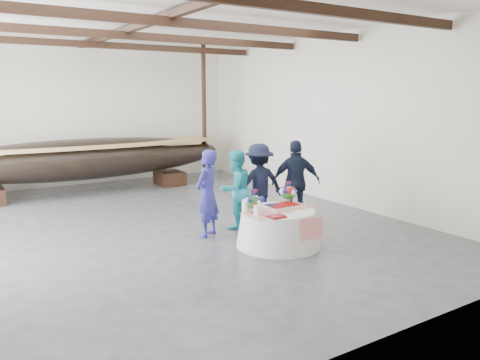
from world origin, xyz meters
TOP-DOWN VIEW (x-y plane):
  - floor at (0.00, 0.00)m, footprint 10.00×12.00m
  - wall_back at (0.00, 6.00)m, footprint 10.00×0.02m
  - wall_front at (0.00, -6.00)m, footprint 10.00×0.02m
  - wall_right at (5.00, 0.00)m, footprint 0.02×12.00m
  - ceiling at (0.00, 0.00)m, footprint 10.00×12.00m
  - pavilion_structure at (0.00, 0.76)m, footprint 9.80×11.76m
  - longboat_display at (-0.41, 4.37)m, footprint 8.71×1.74m
  - banquet_table at (1.47, -2.49)m, footprint 1.64×1.64m
  - tabletop_items at (1.41, -2.35)m, footprint 1.57×1.04m
  - guest_woman_blue at (0.61, -1.20)m, footprint 0.79×0.72m
  - guest_woman_teal at (1.42, -0.99)m, footprint 0.96×0.82m
  - guest_man_left at (2.07, -0.94)m, footprint 1.25×0.82m
  - guest_man_right at (2.78, -1.38)m, footprint 1.20×0.91m

SIDE VIEW (x-z plane):
  - floor at x=0.00m, z-range -0.01..0.01m
  - banquet_table at x=1.47m, z-range 0.00..0.71m
  - tabletop_items at x=1.41m, z-range 0.66..1.06m
  - guest_woman_teal at x=1.42m, z-range 0.00..1.72m
  - guest_woman_blue at x=0.61m, z-range 0.00..1.80m
  - guest_man_left at x=2.07m, z-range 0.00..1.82m
  - guest_man_right at x=2.78m, z-range 0.00..1.89m
  - longboat_display at x=-0.41m, z-range 0.23..1.86m
  - wall_back at x=0.00m, z-range 0.00..4.50m
  - wall_front at x=0.00m, z-range 0.00..4.50m
  - wall_right at x=5.00m, z-range 0.00..4.50m
  - pavilion_structure at x=0.00m, z-range 1.75..6.25m
  - ceiling at x=0.00m, z-range 4.50..4.50m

